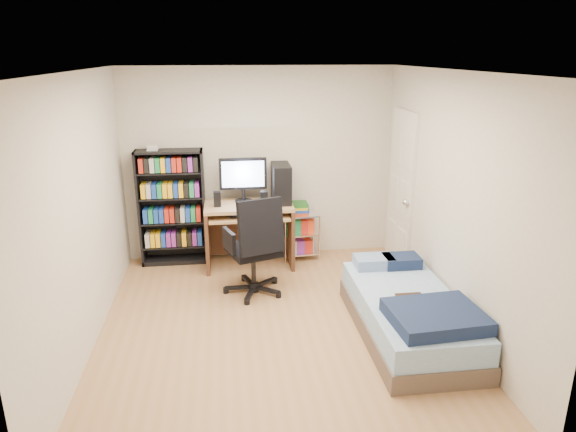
{
  "coord_description": "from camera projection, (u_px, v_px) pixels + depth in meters",
  "views": [
    {
      "loc": [
        -0.46,
        -4.6,
        2.66
      ],
      "look_at": [
        0.18,
        0.4,
        1.04
      ],
      "focal_mm": 32.0,
      "sensor_mm": 36.0,
      "label": 1
    }
  ],
  "objects": [
    {
      "name": "room",
      "position": [
        275.0,
        208.0,
        4.84
      ],
      "size": [
        3.58,
        4.08,
        2.58
      ],
      "color": "#A57952",
      "rests_on": "ground"
    },
    {
      "name": "media_shelf",
      "position": [
        172.0,
        206.0,
        6.58
      ],
      "size": [
        0.84,
        0.28,
        1.56
      ],
      "color": "black",
      "rests_on": "room"
    },
    {
      "name": "computer_desk",
      "position": [
        257.0,
        208.0,
        6.55
      ],
      "size": [
        1.11,
        0.64,
        1.39
      ],
      "color": "tan",
      "rests_on": "room"
    },
    {
      "name": "office_chair",
      "position": [
        255.0,
        263.0,
        5.81
      ],
      "size": [
        0.88,
        0.88,
        1.17
      ],
      "rotation": [
        0.0,
        0.0,
        0.32
      ],
      "color": "black",
      "rests_on": "room"
    },
    {
      "name": "wire_cart",
      "position": [
        300.0,
        222.0,
        6.79
      ],
      "size": [
        0.5,
        0.38,
        0.77
      ],
      "rotation": [
        0.0,
        0.0,
        0.09
      ],
      "color": "silver",
      "rests_on": "room"
    },
    {
      "name": "bed",
      "position": [
        409.0,
        314.0,
        4.98
      ],
      "size": [
        0.93,
        1.85,
        0.53
      ],
      "color": "brown",
      "rests_on": "room"
    },
    {
      "name": "door",
      "position": [
        401.0,
        191.0,
        6.39
      ],
      "size": [
        0.12,
        0.8,
        2.0
      ],
      "color": "silver",
      "rests_on": "room"
    }
  ]
}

